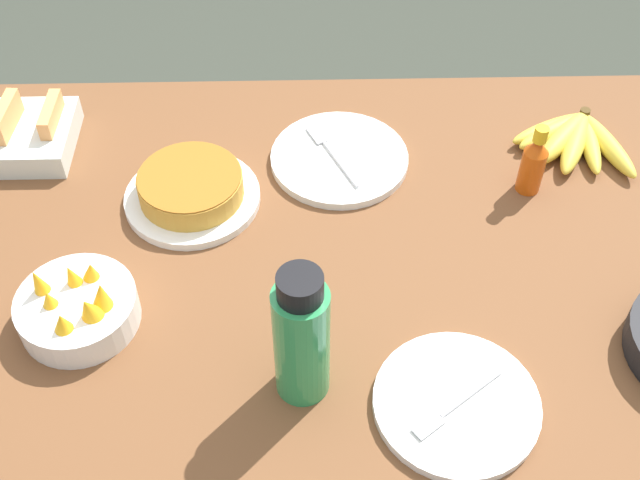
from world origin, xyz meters
The scene contains 9 objects.
ground_plane centered at (0.00, 0.00, 0.00)m, with size 14.00×14.00×0.00m, color #383D33.
dining_table centered at (0.00, 0.00, 0.62)m, with size 1.70×0.97×0.70m.
banana_bunch centered at (0.50, 0.27, 0.72)m, with size 0.23×0.20×0.04m.
frittata_plate_center centered at (-0.23, 0.13, 0.73)m, with size 0.25×0.25×0.06m.
empty_plate_near_front centered at (0.19, -0.31, 0.71)m, with size 0.24×0.24×0.02m.
empty_plate_far_left centered at (0.04, 0.23, 0.71)m, with size 0.26×0.26×0.02m.
fruit_bowl_mango centered at (-0.38, -0.14, 0.74)m, with size 0.19×0.19×0.11m.
water_bottle centered at (-0.03, -0.26, 0.82)m, with size 0.08×0.08×0.25m.
hot_sauce_bottle centered at (0.39, 0.15, 0.77)m, with size 0.04×0.04×0.14m.
Camera 1 is at (-0.02, -0.91, 1.74)m, focal length 45.00 mm.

